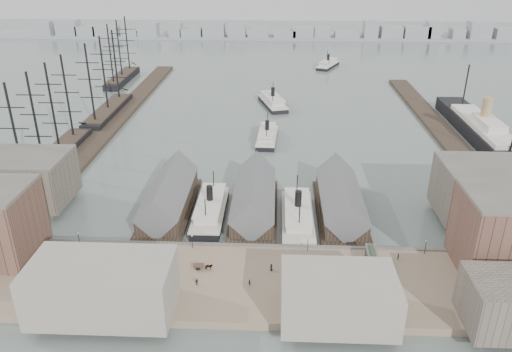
{
  "coord_description": "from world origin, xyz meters",
  "views": [
    {
      "loc": [
        6.41,
        -116.75,
        73.83
      ],
      "look_at": [
        0.0,
        30.0,
        6.0
      ],
      "focal_mm": 35.0,
      "sensor_mm": 36.0,
      "label": 1
    }
  ],
  "objects_px": {
    "tram": "(372,260)",
    "horse_cart_center": "(206,267)",
    "ocean_steamer": "(482,131)",
    "ferry_docked_west": "(210,208)",
    "horse_cart_right": "(326,294)",
    "horse_cart_left": "(75,268)"
  },
  "relations": [
    {
      "from": "horse_cart_left",
      "to": "horse_cart_center",
      "type": "bearing_deg",
      "value": -77.71
    },
    {
      "from": "tram",
      "to": "horse_cart_center",
      "type": "height_order",
      "value": "tram"
    },
    {
      "from": "horse_cart_left",
      "to": "horse_cart_right",
      "type": "xyz_separation_m",
      "value": [
        60.31,
        -7.25,
        0.01
      ]
    },
    {
      "from": "ocean_steamer",
      "to": "horse_cart_left",
      "type": "relative_size",
      "value": 19.11
    },
    {
      "from": "horse_cart_center",
      "to": "horse_cart_right",
      "type": "distance_m",
      "value": 29.94
    },
    {
      "from": "ocean_steamer",
      "to": "tram",
      "type": "distance_m",
      "value": 114.27
    },
    {
      "from": "ferry_docked_west",
      "to": "horse_cart_center",
      "type": "bearing_deg",
      "value": -84.76
    },
    {
      "from": "ferry_docked_west",
      "to": "ocean_steamer",
      "type": "bearing_deg",
      "value": 33.35
    },
    {
      "from": "horse_cart_center",
      "to": "horse_cart_right",
      "type": "bearing_deg",
      "value": -114.98
    },
    {
      "from": "horse_cart_center",
      "to": "ocean_steamer",
      "type": "bearing_deg",
      "value": -53.04
    },
    {
      "from": "horse_cart_left",
      "to": "horse_cart_center",
      "type": "relative_size",
      "value": 0.95
    },
    {
      "from": "ocean_steamer",
      "to": "horse_cart_center",
      "type": "distance_m",
      "value": 142.6
    },
    {
      "from": "horse_cart_right",
      "to": "horse_cart_left",
      "type": "bearing_deg",
      "value": 53.6
    },
    {
      "from": "horse_cart_right",
      "to": "horse_cart_center",
      "type": "bearing_deg",
      "value": 42.72
    },
    {
      "from": "tram",
      "to": "horse_cart_center",
      "type": "bearing_deg",
      "value": -173.67
    },
    {
      "from": "ferry_docked_west",
      "to": "horse_cart_center",
      "type": "height_order",
      "value": "ferry_docked_west"
    },
    {
      "from": "ferry_docked_west",
      "to": "horse_cart_right",
      "type": "bearing_deg",
      "value": -51.57
    },
    {
      "from": "tram",
      "to": "horse_cart_center",
      "type": "distance_m",
      "value": 40.8
    },
    {
      "from": "tram",
      "to": "ocean_steamer",
      "type": "bearing_deg",
      "value": 59.32
    },
    {
      "from": "horse_cart_left",
      "to": "horse_cart_right",
      "type": "distance_m",
      "value": 60.75
    },
    {
      "from": "tram",
      "to": "horse_cart_center",
      "type": "xyz_separation_m",
      "value": [
        -40.67,
        -3.14,
        -0.97
      ]
    },
    {
      "from": "horse_cart_center",
      "to": "tram",
      "type": "bearing_deg",
      "value": -92.82
    }
  ]
}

